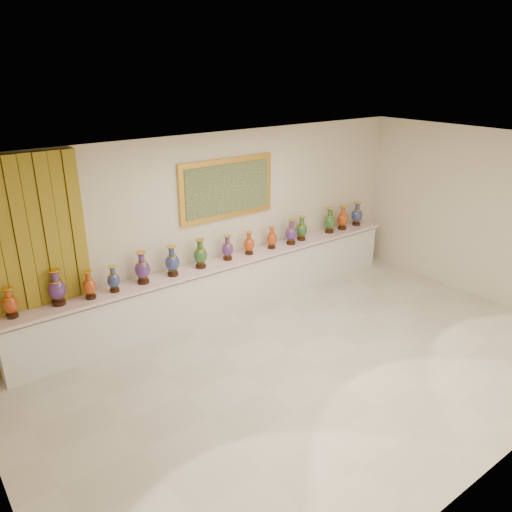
{
  "coord_description": "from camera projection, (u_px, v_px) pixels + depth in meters",
  "views": [
    {
      "loc": [
        -4.28,
        -4.28,
        4.02
      ],
      "look_at": [
        0.23,
        1.7,
        1.1
      ],
      "focal_mm": 35.0,
      "sensor_mm": 36.0,
      "label": 1
    }
  ],
  "objects": [
    {
      "name": "vase_9",
      "position": [
        272.0,
        238.0,
        8.9
      ],
      "size": [
        0.22,
        0.22,
        0.41
      ],
      "rotation": [
        0.0,
        0.0,
        0.21
      ],
      "color": "black",
      "rests_on": "counter"
    },
    {
      "name": "vase_3",
      "position": [
        114.0,
        280.0,
        7.21
      ],
      "size": [
        0.22,
        0.22,
        0.4
      ],
      "rotation": [
        0.0,
        0.0,
        -0.25
      ],
      "color": "black",
      "rests_on": "counter"
    },
    {
      "name": "vase_1",
      "position": [
        57.0,
        289.0,
        6.81
      ],
      "size": [
        0.31,
        0.31,
        0.52
      ],
      "rotation": [
        0.0,
        0.0,
        -0.41
      ],
      "color": "black",
      "rests_on": "counter"
    },
    {
      "name": "vase_13",
      "position": [
        343.0,
        219.0,
        9.91
      ],
      "size": [
        0.28,
        0.28,
        0.48
      ],
      "rotation": [
        0.0,
        0.0,
        -0.3
      ],
      "color": "black",
      "rests_on": "counter"
    },
    {
      "name": "vase_10",
      "position": [
        291.0,
        233.0,
        9.1
      ],
      "size": [
        0.24,
        0.24,
        0.47
      ],
      "rotation": [
        0.0,
        0.0,
        0.09
      ],
      "color": "black",
      "rests_on": "counter"
    },
    {
      "name": "vase_0",
      "position": [
        10.0,
        304.0,
        6.47
      ],
      "size": [
        0.25,
        0.25,
        0.42
      ],
      "rotation": [
        0.0,
        0.0,
        -0.33
      ],
      "color": "black",
      "rests_on": "counter"
    },
    {
      "name": "vase_7",
      "position": [
        227.0,
        249.0,
        8.38
      ],
      "size": [
        0.23,
        0.23,
        0.43
      ],
      "rotation": [
        0.0,
        0.0,
        0.2
      ],
      "color": "black",
      "rests_on": "counter"
    },
    {
      "name": "vase_4",
      "position": [
        142.0,
        269.0,
        7.48
      ],
      "size": [
        0.24,
        0.24,
        0.5
      ],
      "rotation": [
        0.0,
        0.0,
        0.04
      ],
      "color": "black",
      "rests_on": "counter"
    },
    {
      "name": "vase_14",
      "position": [
        357.0,
        215.0,
        10.16
      ],
      "size": [
        0.24,
        0.24,
        0.48
      ],
      "rotation": [
        0.0,
        0.0,
        0.09
      ],
      "color": "black",
      "rests_on": "counter"
    },
    {
      "name": "vase_6",
      "position": [
        200.0,
        255.0,
        8.05
      ],
      "size": [
        0.28,
        0.28,
        0.48
      ],
      "rotation": [
        0.0,
        0.0,
        0.28
      ],
      "color": "black",
      "rests_on": "counter"
    },
    {
      "name": "vase_2",
      "position": [
        90.0,
        286.0,
        7.0
      ],
      "size": [
        0.21,
        0.21,
        0.41
      ],
      "rotation": [
        0.0,
        0.0,
        -0.12
      ],
      "color": "black",
      "rests_on": "counter"
    },
    {
      "name": "ground",
      "position": [
        315.0,
        367.0,
        7.05
      ],
      "size": [
        8.0,
        8.0,
        0.0
      ],
      "primitive_type": "plane",
      "color": "beige",
      "rests_on": "ground"
    },
    {
      "name": "vase_5",
      "position": [
        172.0,
        262.0,
        7.75
      ],
      "size": [
        0.29,
        0.29,
        0.49
      ],
      "rotation": [
        0.0,
        0.0,
        0.38
      ],
      "color": "black",
      "rests_on": "counter"
    },
    {
      "name": "vase_8",
      "position": [
        249.0,
        244.0,
        8.63
      ],
      "size": [
        0.25,
        0.25,
        0.41
      ],
      "rotation": [
        0.0,
        0.0,
        0.41
      ],
      "color": "black",
      "rests_on": "counter"
    },
    {
      "name": "vase_11",
      "position": [
        302.0,
        229.0,
        9.32
      ],
      "size": [
        0.23,
        0.23,
        0.46
      ],
      "rotation": [
        0.0,
        0.0,
        0.07
      ],
      "color": "black",
      "rests_on": "counter"
    },
    {
      "name": "vase_12",
      "position": [
        330.0,
        221.0,
        9.72
      ],
      "size": [
        0.26,
        0.26,
        0.5
      ],
      "rotation": [
        0.0,
        0.0,
        -0.16
      ],
      "color": "black",
      "rests_on": "counter"
    },
    {
      "name": "room",
      "position": [
        65.0,
        251.0,
        6.88
      ],
      "size": [
        8.0,
        8.0,
        8.0
      ],
      "color": "beige",
      "rests_on": "ground"
    },
    {
      "name": "counter",
      "position": [
        226.0,
        285.0,
        8.58
      ],
      "size": [
        7.28,
        0.48,
        0.9
      ],
      "color": "white",
      "rests_on": "ground"
    }
  ]
}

